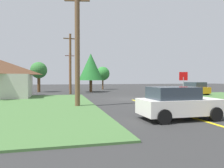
{
  "coord_description": "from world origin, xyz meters",
  "views": [
    {
      "loc": [
        -6.61,
        -20.15,
        2.01
      ],
      "look_at": [
        -0.97,
        3.23,
        1.44
      ],
      "focal_mm": 33.67,
      "sensor_mm": 36.0,
      "label": 1
    }
  ],
  "objects_px": {
    "utility_pole_far": "(70,70)",
    "oak_tree_left": "(91,67)",
    "utility_pole_mid": "(70,63)",
    "oak_tree_right": "(103,74)",
    "car_on_crossroad": "(193,89)",
    "car_behind_on_main_road": "(178,103)",
    "utility_pole_near": "(77,48)",
    "stop_sign": "(183,80)",
    "pine_tree_center": "(39,71)"
  },
  "relations": [
    {
      "from": "utility_pole_far",
      "to": "oak_tree_left",
      "type": "height_order",
      "value": "utility_pole_far"
    },
    {
      "from": "utility_pole_mid",
      "to": "oak_tree_right",
      "type": "distance_m",
      "value": 13.19
    },
    {
      "from": "oak_tree_right",
      "to": "car_on_crossroad",
      "type": "bearing_deg",
      "value": -62.45
    },
    {
      "from": "car_behind_on_main_road",
      "to": "utility_pole_near",
      "type": "height_order",
      "value": "utility_pole_near"
    },
    {
      "from": "stop_sign",
      "to": "car_behind_on_main_road",
      "type": "bearing_deg",
      "value": 70.13
    },
    {
      "from": "stop_sign",
      "to": "utility_pole_near",
      "type": "height_order",
      "value": "utility_pole_near"
    },
    {
      "from": "stop_sign",
      "to": "utility_pole_far",
      "type": "bearing_deg",
      "value": -52.3
    },
    {
      "from": "utility_pole_mid",
      "to": "oak_tree_right",
      "type": "height_order",
      "value": "utility_pole_mid"
    },
    {
      "from": "oak_tree_left",
      "to": "pine_tree_center",
      "type": "distance_m",
      "value": 7.97
    },
    {
      "from": "stop_sign",
      "to": "car_on_crossroad",
      "type": "distance_m",
      "value": 6.83
    },
    {
      "from": "car_on_crossroad",
      "to": "utility_pole_near",
      "type": "height_order",
      "value": "utility_pole_near"
    },
    {
      "from": "car_on_crossroad",
      "to": "oak_tree_left",
      "type": "height_order",
      "value": "oak_tree_left"
    },
    {
      "from": "car_behind_on_main_road",
      "to": "car_on_crossroad",
      "type": "height_order",
      "value": "same"
    },
    {
      "from": "utility_pole_near",
      "to": "pine_tree_center",
      "type": "bearing_deg",
      "value": 103.6
    },
    {
      "from": "stop_sign",
      "to": "oak_tree_right",
      "type": "height_order",
      "value": "oak_tree_right"
    },
    {
      "from": "oak_tree_left",
      "to": "oak_tree_right",
      "type": "xyz_separation_m",
      "value": [
        3.33,
        7.47,
        -0.83
      ]
    },
    {
      "from": "car_on_crossroad",
      "to": "utility_pole_near",
      "type": "bearing_deg",
      "value": 111.88
    },
    {
      "from": "utility_pole_mid",
      "to": "utility_pole_near",
      "type": "bearing_deg",
      "value": -90.13
    },
    {
      "from": "utility_pole_near",
      "to": "utility_pole_far",
      "type": "xyz_separation_m",
      "value": [
        0.44,
        26.06,
        -0.57
      ]
    },
    {
      "from": "pine_tree_center",
      "to": "car_on_crossroad",
      "type": "bearing_deg",
      "value": -28.15
    },
    {
      "from": "stop_sign",
      "to": "utility_pole_mid",
      "type": "bearing_deg",
      "value": -29.32
    },
    {
      "from": "car_on_crossroad",
      "to": "oak_tree_right",
      "type": "xyz_separation_m",
      "value": [
        -8.5,
        16.31,
        2.23
      ]
    },
    {
      "from": "stop_sign",
      "to": "utility_pole_near",
      "type": "relative_size",
      "value": 0.33
    },
    {
      "from": "car_on_crossroad",
      "to": "pine_tree_center",
      "type": "distance_m",
      "value": 22.39
    },
    {
      "from": "stop_sign",
      "to": "utility_pole_near",
      "type": "bearing_deg",
      "value": 30.52
    },
    {
      "from": "car_behind_on_main_road",
      "to": "utility_pole_far",
      "type": "relative_size",
      "value": 0.57
    },
    {
      "from": "car_behind_on_main_road",
      "to": "utility_pole_far",
      "type": "distance_m",
      "value": 32.33
    },
    {
      "from": "utility_pole_near",
      "to": "car_behind_on_main_road",
      "type": "bearing_deg",
      "value": -52.55
    },
    {
      "from": "utility_pole_near",
      "to": "utility_pole_far",
      "type": "height_order",
      "value": "utility_pole_near"
    },
    {
      "from": "car_on_crossroad",
      "to": "oak_tree_left",
      "type": "distance_m",
      "value": 15.09
    },
    {
      "from": "utility_pole_far",
      "to": "car_on_crossroad",
      "type": "bearing_deg",
      "value": -50.74
    },
    {
      "from": "utility_pole_mid",
      "to": "pine_tree_center",
      "type": "xyz_separation_m",
      "value": [
        -4.53,
        5.57,
        -0.81
      ]
    },
    {
      "from": "utility_pole_far",
      "to": "pine_tree_center",
      "type": "height_order",
      "value": "utility_pole_far"
    },
    {
      "from": "car_on_crossroad",
      "to": "utility_pole_far",
      "type": "relative_size",
      "value": 0.61
    },
    {
      "from": "car_behind_on_main_road",
      "to": "utility_pole_near",
      "type": "xyz_separation_m",
      "value": [
        -4.51,
        5.89,
        3.42
      ]
    },
    {
      "from": "utility_pole_near",
      "to": "oak_tree_left",
      "type": "xyz_separation_m",
      "value": [
        3.28,
        16.94,
        -0.36
      ]
    },
    {
      "from": "utility_pole_mid",
      "to": "pine_tree_center",
      "type": "distance_m",
      "value": 7.23
    },
    {
      "from": "utility_pole_mid",
      "to": "oak_tree_left",
      "type": "distance_m",
      "value": 5.09
    },
    {
      "from": "utility_pole_near",
      "to": "pine_tree_center",
      "type": "distance_m",
      "value": 19.16
    },
    {
      "from": "utility_pole_near",
      "to": "oak_tree_left",
      "type": "relative_size",
      "value": 1.39
    },
    {
      "from": "utility_pole_far",
      "to": "pine_tree_center",
      "type": "distance_m",
      "value": 8.95
    },
    {
      "from": "car_behind_on_main_road",
      "to": "pine_tree_center",
      "type": "relative_size",
      "value": 0.87
    },
    {
      "from": "utility_pole_mid",
      "to": "stop_sign",
      "type": "bearing_deg",
      "value": -43.2
    },
    {
      "from": "car_behind_on_main_road",
      "to": "utility_pole_near",
      "type": "relative_size",
      "value": 0.48
    },
    {
      "from": "car_behind_on_main_road",
      "to": "oak_tree_left",
      "type": "xyz_separation_m",
      "value": [
        -1.23,
        22.83,
        3.06
      ]
    },
    {
      "from": "utility_pole_near",
      "to": "oak_tree_right",
      "type": "height_order",
      "value": "utility_pole_near"
    },
    {
      "from": "car_behind_on_main_road",
      "to": "utility_pole_mid",
      "type": "xyz_separation_m",
      "value": [
        -4.48,
        18.92,
        3.31
      ]
    },
    {
      "from": "oak_tree_right",
      "to": "utility_pole_far",
      "type": "bearing_deg",
      "value": 165.06
    },
    {
      "from": "car_on_crossroad",
      "to": "utility_pole_far",
      "type": "height_order",
      "value": "utility_pole_far"
    },
    {
      "from": "stop_sign",
      "to": "oak_tree_left",
      "type": "distance_m",
      "value": 15.71
    }
  ]
}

